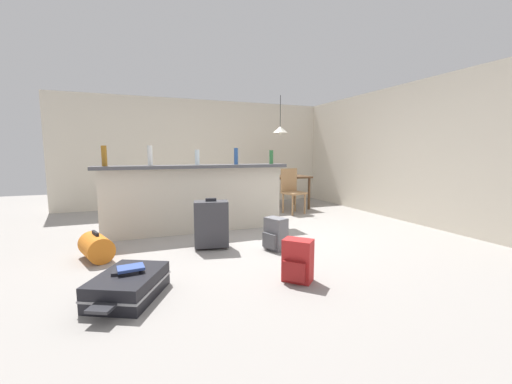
% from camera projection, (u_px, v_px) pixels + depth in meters
% --- Properties ---
extents(ground_plane, '(13.00, 13.00, 0.05)m').
position_uv_depth(ground_plane, '(248.00, 235.00, 4.99)').
color(ground_plane, gray).
extents(wall_back, '(6.60, 0.10, 2.50)m').
position_uv_depth(wall_back, '(204.00, 153.00, 7.64)').
color(wall_back, beige).
rests_on(wall_back, ground_plane).
extents(wall_right, '(0.10, 6.00, 2.50)m').
position_uv_depth(wall_right, '(388.00, 153.00, 6.22)').
color(wall_right, beige).
rests_on(wall_right, ground_plane).
extents(partition_half_wall, '(2.80, 0.20, 1.02)m').
position_uv_depth(partition_half_wall, '(197.00, 200.00, 4.99)').
color(partition_half_wall, beige).
rests_on(partition_half_wall, ground_plane).
extents(bar_countertop, '(2.96, 0.40, 0.05)m').
position_uv_depth(bar_countertop, '(196.00, 167.00, 4.92)').
color(bar_countertop, '#4C4C51').
rests_on(bar_countertop, partition_half_wall).
extents(bottle_amber, '(0.07, 0.07, 0.29)m').
position_uv_depth(bottle_amber, '(104.00, 156.00, 4.44)').
color(bottle_amber, '#9E661E').
rests_on(bottle_amber, bar_countertop).
extents(bottle_white, '(0.07, 0.07, 0.29)m').
position_uv_depth(bottle_white, '(150.00, 156.00, 4.65)').
color(bottle_white, silver).
rests_on(bottle_white, bar_countertop).
extents(bottle_clear, '(0.07, 0.07, 0.24)m').
position_uv_depth(bottle_clear, '(197.00, 157.00, 4.95)').
color(bottle_clear, silver).
rests_on(bottle_clear, bar_countertop).
extents(bottle_blue, '(0.06, 0.06, 0.26)m').
position_uv_depth(bottle_blue, '(236.00, 156.00, 5.09)').
color(bottle_blue, '#284C89').
rests_on(bottle_blue, bar_countertop).
extents(bottle_green, '(0.07, 0.07, 0.23)m').
position_uv_depth(bottle_green, '(271.00, 157.00, 5.35)').
color(bottle_green, '#2D6B38').
rests_on(bottle_green, bar_countertop).
extents(dining_table, '(1.10, 0.80, 0.74)m').
position_uv_depth(dining_table, '(282.00, 180.00, 7.10)').
color(dining_table, '#4C331E').
rests_on(dining_table, ground_plane).
extents(dining_chair_near_partition, '(0.46, 0.46, 0.93)m').
position_uv_depth(dining_chair_near_partition, '(292.00, 188.00, 6.59)').
color(dining_chair_near_partition, '#9E754C').
rests_on(dining_chair_near_partition, ground_plane).
extents(pendant_lamp, '(0.34, 0.34, 0.85)m').
position_uv_depth(pendant_lamp, '(280.00, 130.00, 6.95)').
color(pendant_lamp, black).
extents(suitcase_flat_black, '(0.75, 0.89, 0.22)m').
position_uv_depth(suitcase_flat_black, '(128.00, 286.00, 2.75)').
color(suitcase_flat_black, black).
rests_on(suitcase_flat_black, ground_plane).
extents(suitcase_upright_charcoal, '(0.48, 0.33, 0.67)m').
position_uv_depth(suitcase_upright_charcoal, '(211.00, 224.00, 4.16)').
color(suitcase_upright_charcoal, '#38383D').
rests_on(suitcase_upright_charcoal, ground_plane).
extents(backpack_grey, '(0.31, 0.33, 0.42)m').
position_uv_depth(backpack_grey, '(275.00, 234.00, 4.12)').
color(backpack_grey, slate).
rests_on(backpack_grey, ground_plane).
extents(duffel_bag_orange, '(0.44, 0.55, 0.34)m').
position_uv_depth(duffel_bag_orange, '(96.00, 247.00, 3.73)').
color(duffel_bag_orange, orange).
rests_on(duffel_bag_orange, ground_plane).
extents(backpack_red, '(0.34, 0.34, 0.42)m').
position_uv_depth(backpack_red, '(298.00, 261.00, 3.10)').
color(backpack_red, red).
rests_on(backpack_red, ground_plane).
extents(book_stack, '(0.28, 0.20, 0.05)m').
position_uv_depth(book_stack, '(128.00, 269.00, 2.76)').
color(book_stack, black).
rests_on(book_stack, suitcase_flat_black).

